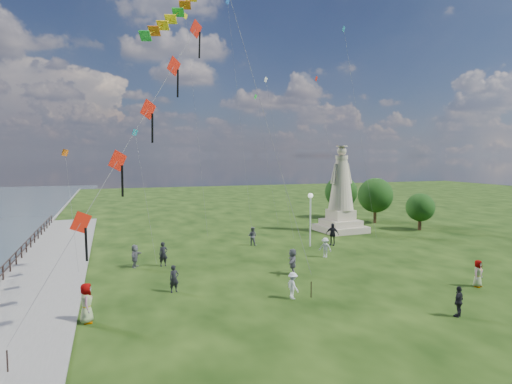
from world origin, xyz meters
name	(u,v)px	position (x,y,z in m)	size (l,w,h in m)	color
waterfront	(13,295)	(-15.24, 8.99, -0.06)	(200.00, 200.00, 1.51)	#303E48
statue	(341,199)	(12.66, 20.76, 3.34)	(4.62, 4.62, 8.84)	#BCA58E
lamppost	(310,208)	(6.41, 15.15, 3.33)	(0.43, 0.43, 4.62)	silver
tree_row	(367,196)	(18.85, 25.45, 3.11)	(6.94, 13.87, 5.29)	#382314
person_0	(174,279)	(-6.52, 6.40, 0.79)	(0.57, 0.38, 1.57)	black
person_2	(293,286)	(-0.53, 3.17, 0.73)	(0.95, 0.49, 1.46)	silver
person_3	(459,302)	(6.02, -1.88, 0.76)	(0.89, 0.45, 1.51)	black
person_4	(478,273)	(10.79, 1.52, 0.81)	(0.79, 0.49, 1.62)	#595960
person_5	(135,256)	(-8.32, 12.85, 0.81)	(1.50, 0.65, 1.62)	#595960
person_6	(163,254)	(-6.40, 12.50, 0.87)	(0.63, 0.41, 1.73)	black
person_7	(252,236)	(1.82, 17.16, 0.82)	(0.79, 0.49, 1.63)	#595960
person_8	(325,248)	(5.73, 11.16, 0.76)	(0.98, 0.51, 1.52)	silver
person_9	(332,234)	(8.47, 14.97, 0.97)	(1.14, 0.58, 1.95)	black
person_10	(86,303)	(-11.04, 3.19, 0.95)	(0.93, 0.57, 1.89)	#595960
person_11	(293,262)	(1.40, 7.57, 0.87)	(1.61, 0.69, 1.73)	#595960
red_kite_train	(146,117)	(-8.05, 4.58, 9.76)	(9.20, 9.35, 15.83)	black
small_kites	(243,99)	(2.85, 23.10, 13.37)	(27.31, 19.29, 23.71)	#17768A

